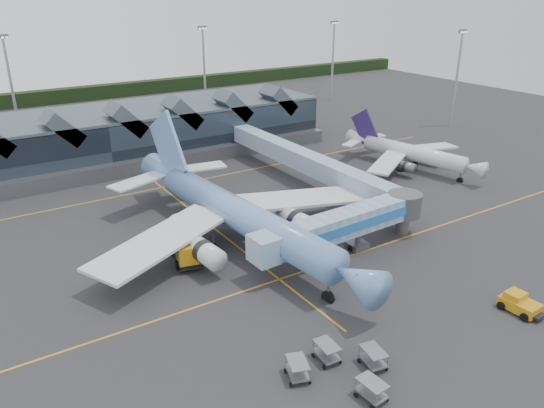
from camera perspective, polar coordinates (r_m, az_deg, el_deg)
ground at (r=68.20m, az=-2.93°, el=-5.22°), size 260.00×260.00×0.00m
taxi_stripes at (r=76.17m, az=-6.70°, el=-2.25°), size 120.00×60.00×0.01m
tree_line_far at (r=167.93m, az=-22.43°, el=10.64°), size 260.00×4.00×4.00m
terminal at (r=106.37m, az=-18.40°, el=6.74°), size 90.00×22.25×12.52m
light_masts at (r=127.49m, az=-9.18°, el=13.55°), size 132.40×42.56×22.45m
main_airliner at (r=68.60m, az=-4.02°, el=-0.91°), size 41.24×47.65×15.30m
regional_jet at (r=101.62m, az=14.50°, el=5.43°), size 25.75×28.48×9.81m
jet_bridge at (r=67.39m, az=8.64°, el=-1.95°), size 26.72×4.95×5.95m
fuel_truck at (r=67.81m, az=-9.55°, el=-3.72°), size 5.15×11.18×3.73m
pushback_tug at (r=62.00m, az=25.07°, el=-9.68°), size 2.97×4.51×1.94m
baggage_carts at (r=48.60m, az=7.54°, el=-16.89°), size 8.86×8.50×1.77m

